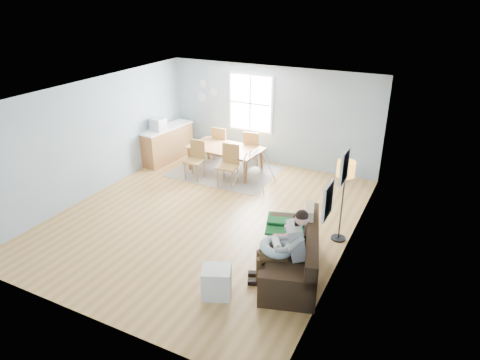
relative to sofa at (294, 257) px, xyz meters
The scene contains 22 objects.
room 3.34m from the sofa, 156.42° to the left, with size 8.40×9.40×3.90m.
window 5.55m from the sofa, 123.39° to the left, with size 1.32×0.08×1.62m.
pictures 1.67m from the sofa, ahead, with size 0.05×1.34×0.74m.
wall_plates 6.45m from the sofa, 134.12° to the left, with size 0.67×0.02×0.66m.
sofa is the anchor object (origin of this frame).
green_throw 0.74m from the sofa, 113.64° to the left, with size 0.95×0.83×0.04m, color #155C27.
beige_pillow 0.76m from the sofa, 85.33° to the left, with size 0.14×0.51×0.51m, color beige.
father 0.54m from the sofa, 96.52° to the right, with size 1.04×0.74×1.37m.
nursing_pillow 0.55m from the sofa, 117.13° to the right, with size 0.56×0.56×0.15m, color silver.
infant 0.59m from the sofa, 121.08° to the right, with size 0.26×0.36×0.13m.
toddler 0.46m from the sofa, 128.34° to the left, with size 0.55×0.41×0.81m.
floor_lamp 1.82m from the sofa, 72.57° to the left, with size 0.33×0.33×1.66m.
storage_cube 1.46m from the sofa, 127.96° to the right, with size 0.58×0.55×0.51m.
rug 4.66m from the sofa, 133.33° to the left, with size 2.69×2.05×0.01m, color gray.
dining_table 4.65m from the sofa, 133.33° to the left, with size 1.94×1.08×0.68m, color brown.
chair_sw 4.58m from the sofa, 143.53° to the left, with size 0.46×0.46×0.99m.
chair_se 3.86m from the sofa, 134.85° to the left, with size 0.51×0.51×1.04m.
chair_nw 5.47m from the sofa, 132.28° to the left, with size 0.47×0.47×1.00m.
chair_ne 4.87m from the sofa, 123.69° to the left, with size 0.51×0.51×1.01m.
counter 6.11m from the sofa, 145.99° to the left, with size 0.70×1.79×0.98m.
monitor 6.01m from the sofa, 148.76° to the left, with size 0.39×0.37×0.34m.
baby_swing 3.61m from the sofa, 125.85° to the left, with size 0.93×0.94×0.90m.
Camera 1 is at (4.29, -6.98, 4.58)m, focal length 32.00 mm.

